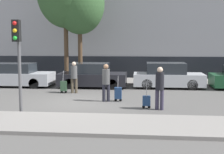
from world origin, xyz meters
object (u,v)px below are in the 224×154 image
at_px(pedestrian_center, 106,80).
at_px(bare_tree_down_street, 80,4).
at_px(parked_car_0, 16,75).
at_px(trolley_right, 146,101).
at_px(parked_bicycle, 88,74).
at_px(pedestrian_left, 74,75).
at_px(traffic_light, 18,47).
at_px(pedestrian_right, 160,86).
at_px(trolley_left, 64,86).
at_px(parked_car_2, 168,76).
at_px(trolley_center, 118,93).
at_px(parked_car_1, 92,76).

distance_m(pedestrian_center, bare_tree_down_street, 7.53).
bearing_deg(parked_car_0, trolley_right, -35.19).
bearing_deg(parked_bicycle, trolley_right, -64.81).
bearing_deg(bare_tree_down_street, pedestrian_left, -83.83).
relative_size(pedestrian_left, traffic_light, 0.47).
height_order(pedestrian_left, pedestrian_right, pedestrian_right).
xyz_separation_m(trolley_left, traffic_light, (-0.50, -4.72, 2.14)).
bearing_deg(trolley_left, parked_bicycle, 85.19).
relative_size(trolley_left, bare_tree_down_street, 0.17).
height_order(parked_car_2, pedestrian_center, pedestrian_center).
bearing_deg(trolley_left, parked_car_2, 23.07).
distance_m(trolley_center, parked_bicycle, 7.35).
relative_size(trolley_center, traffic_light, 0.34).
xyz_separation_m(parked_car_1, parked_car_2, (4.45, 0.15, 0.01)).
relative_size(pedestrian_center, traffic_light, 0.48).
height_order(parked_car_2, parked_bicycle, parked_car_2).
xyz_separation_m(parked_car_0, parked_car_2, (9.05, 0.25, 0.02)).
distance_m(parked_car_1, pedestrian_left, 2.26).
xyz_separation_m(trolley_center, parked_bicycle, (-2.61, 6.87, 0.11)).
distance_m(parked_car_0, trolley_left, 4.07).
relative_size(trolley_center, parked_bicycle, 0.67).
distance_m(pedestrian_center, trolley_right, 2.31).
height_order(pedestrian_center, pedestrian_right, pedestrian_right).
xyz_separation_m(parked_car_0, trolley_right, (7.74, -5.46, -0.34)).
bearing_deg(parked_car_1, parked_car_2, 1.96).
bearing_deg(trolley_center, pedestrian_left, 140.76).
relative_size(pedestrian_center, parked_bicycle, 0.96).
xyz_separation_m(parked_car_1, traffic_light, (-1.65, -6.95, 1.85)).
bearing_deg(trolley_left, parked_car_1, 62.74).
distance_m(parked_car_1, parked_bicycle, 2.79).
relative_size(trolley_right, traffic_light, 0.30).
xyz_separation_m(pedestrian_left, pedestrian_right, (4.26, -3.60, 0.04)).
bearing_deg(parked_car_1, pedestrian_left, -105.71).
distance_m(trolley_left, parked_bicycle, 4.94).
bearing_deg(pedestrian_right, pedestrian_center, 168.21).
bearing_deg(parked_car_1, traffic_light, -103.37).
distance_m(parked_bicycle, bare_tree_down_street, 4.69).
distance_m(traffic_light, bare_tree_down_street, 8.95).
xyz_separation_m(parked_car_0, parked_bicycle, (3.86, 2.79, -0.17)).
distance_m(pedestrian_left, pedestrian_center, 2.87).
bearing_deg(trolley_center, traffic_light, -141.87).
bearing_deg(pedestrian_right, bare_tree_down_street, 143.09).
distance_m(parked_car_0, trolley_right, 9.48).
xyz_separation_m(pedestrian_left, traffic_light, (-1.05, -4.80, 1.58)).
bearing_deg(pedestrian_right, pedestrian_left, 160.54).
distance_m(trolley_center, trolley_right, 1.87).
bearing_deg(trolley_right, bare_tree_down_street, 120.10).
bearing_deg(pedestrian_left, pedestrian_right, -48.21).
height_order(parked_car_0, trolley_right, parked_car_0).
bearing_deg(parked_car_2, pedestrian_left, -155.47).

